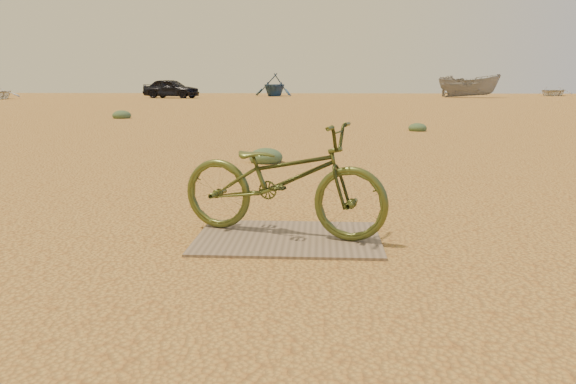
# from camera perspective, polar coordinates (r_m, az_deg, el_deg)

# --- Properties ---
(ground) EXTENTS (120.00, 120.00, 0.00)m
(ground) POSITION_cam_1_polar(r_m,az_deg,el_deg) (5.15, -2.31, -3.35)
(ground) COLOR #BE9245
(ground) RESTS_ON ground
(plywood_board) EXTENTS (1.52, 1.08, 0.02)m
(plywood_board) POSITION_cam_1_polar(r_m,az_deg,el_deg) (4.68, -0.00, -4.70)
(plywood_board) COLOR #7E6A55
(plywood_board) RESTS_ON ground
(bicycle) EXTENTS (1.90, 1.12, 0.95)m
(bicycle) POSITION_cam_1_polar(r_m,az_deg,el_deg) (4.67, -0.60, 1.36)
(bicycle) COLOR #455022
(bicycle) RESTS_ON plywood_board
(car) EXTENTS (4.80, 2.84, 1.53)m
(car) POSITION_cam_1_polar(r_m,az_deg,el_deg) (46.92, -11.79, 10.27)
(car) COLOR black
(car) RESTS_ON ground
(boat_far_left) EXTENTS (4.30, 4.69, 2.07)m
(boat_far_left) POSITION_cam_1_polar(r_m,az_deg,el_deg) (51.94, -1.40, 10.86)
(boat_far_left) COLOR #2F4E73
(boat_far_left) RESTS_ON ground
(boat_mid_right) EXTENTS (5.24, 3.11, 1.91)m
(boat_mid_right) POSITION_cam_1_polar(r_m,az_deg,el_deg) (49.75, 17.90, 10.22)
(boat_mid_right) COLOR gray
(boat_mid_right) RESTS_ON ground
(boat_far_right) EXTENTS (4.73, 5.06, 0.85)m
(boat_far_right) POSITION_cam_1_polar(r_m,az_deg,el_deg) (58.74, 25.29, 9.25)
(boat_far_right) COLOR beige
(boat_far_right) RESTS_ON ground
(kale_a) EXTENTS (0.55, 0.55, 0.30)m
(kale_a) POSITION_cam_1_polar(r_m,az_deg,el_deg) (9.15, -2.26, 3.04)
(kale_a) COLOR #4A6744
(kale_a) RESTS_ON ground
(kale_b) EXTENTS (0.49, 0.49, 0.27)m
(kale_b) POSITION_cam_1_polar(r_m,az_deg,el_deg) (15.43, 13.01, 6.07)
(kale_b) COLOR #4A6744
(kale_b) RESTS_ON ground
(kale_c) EXTENTS (0.66, 0.66, 0.37)m
(kale_c) POSITION_cam_1_polar(r_m,az_deg,el_deg) (21.18, -16.52, 7.19)
(kale_c) COLOR #4A6744
(kale_c) RESTS_ON ground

